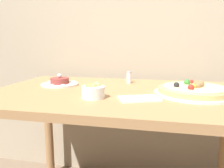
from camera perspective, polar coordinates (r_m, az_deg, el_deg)
The scene contains 7 objects.
back_wall at distance 1.63m, azimuth 5.94°, elevation 20.49°, with size 8.00×0.05×2.60m.
dining_table at distance 1.13m, azimuth 2.39°, elevation -7.02°, with size 1.33×0.81×0.78m.
pizza_plate at distance 1.09m, azimuth 20.57°, elevation -1.61°, with size 0.37×0.37×0.07m.
tartare_plate at distance 1.30m, azimuth -13.49°, elevation 0.38°, with size 0.21×0.21×0.07m.
small_bowl at distance 0.96m, azimuth -4.91°, elevation -1.82°, with size 0.10×0.10×0.07m.
napkin at distance 0.94m, azimuth 7.07°, elevation -3.80°, with size 0.20×0.16×0.01m.
salt_shaker at distance 1.33m, azimuth 4.46°, elevation 1.75°, with size 0.03×0.03×0.07m.
Camera 1 is at (0.18, -0.66, 1.01)m, focal length 35.00 mm.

